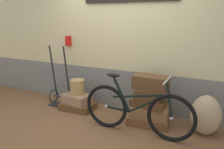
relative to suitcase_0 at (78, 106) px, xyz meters
The scene contains 13 objects.
ground 0.70m from the suitcase_0, 25.60° to the right, with size 10.21×5.20×0.06m, color brown.
station_building 1.49m from the suitcase_0, 40.40° to the left, with size 8.21×0.74×2.57m.
suitcase_0 is the anchor object (origin of this frame).
suitcase_1 0.15m from the suitcase_0, 164.37° to the right, with size 0.51×0.36×0.18m, color #937051.
suitcase_2 1.42m from the suitcase_0, ahead, with size 0.67×0.40×0.14m, color brown.
suitcase_3 1.44m from the suitcase_0, ahead, with size 0.60×0.36×0.16m, color olive.
suitcase_4 1.42m from the suitcase_0, ahead, with size 0.56×0.30×0.12m, color brown.
suitcase_5 1.47m from the suitcase_0, ahead, with size 0.41×0.24×0.18m, color brown.
suitcase_6 1.56m from the suitcase_0, ahead, with size 0.55×0.30×0.22m, color brown.
wicker_basket 0.38m from the suitcase_0, 104.60° to the left, with size 0.27×0.27×0.28m, color #A8844C.
luggage_trolley 0.53m from the suitcase_0, behind, with size 0.42×0.36×1.20m.
burlap_sack 2.29m from the suitcase_0, ahead, with size 0.44×0.38×0.62m, color tan.
bicycle 1.43m from the suitcase_0, 16.16° to the right, with size 1.73×0.46×0.91m.
Camera 1 is at (1.82, -3.13, 1.74)m, focal length 36.95 mm.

